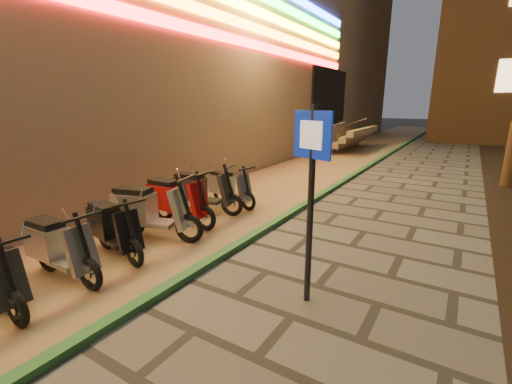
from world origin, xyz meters
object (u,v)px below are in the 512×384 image
Objects in this scene: pedestrian_sign at (311,180)px; scooter_7 at (112,227)px; scooter_6 at (57,247)px; scooter_8 at (147,211)px; scooter_10 at (200,191)px; scooter_9 at (174,200)px; scooter_11 at (228,187)px.

pedestrian_sign is 1.61× the size of scooter_7.
scooter_6 is at bearing -139.57° from pedestrian_sign.
scooter_6 is at bearing -103.92° from scooter_8.
scooter_9 is at bearing -100.25° from scooter_10.
scooter_8 reaches higher than scooter_7.
scooter_6 is 2.62m from scooter_9.
scooter_7 is (-3.41, -0.41, -1.16)m from pedestrian_sign.
scooter_7 is (-0.02, 0.94, -0.01)m from scooter_6.
scooter_6 is 3.50m from scooter_10.
scooter_6 is 1.03× the size of scooter_11.
scooter_6 is (-3.40, -1.35, -1.15)m from pedestrian_sign.
scooter_6 is 0.87× the size of scooter_8.
pedestrian_sign is 1.40× the size of scooter_8.
scooter_6 is at bearing -98.52° from scooter_10.
pedestrian_sign is 1.47× the size of scooter_10.
pedestrian_sign is at bearing -22.13° from scooter_8.
scooter_7 is 0.81m from scooter_8.
scooter_10 reaches higher than scooter_6.
scooter_10 reaches higher than scooter_11.
scooter_6 is at bearing -86.40° from scooter_9.
pedestrian_sign is 1.65× the size of scooter_11.
pedestrian_sign is 3.63m from scooter_7.
pedestrian_sign is 1.60× the size of scooter_6.
scooter_10 is (-0.20, 1.74, -0.03)m from scooter_8.
scooter_10 is (-0.04, 0.88, -0.01)m from scooter_9.
pedestrian_sign is at bearing 20.87° from scooter_6.
scooter_6 reaches higher than scooter_11.
scooter_8 is at bearing -77.94° from scooter_11.
scooter_10 is (-3.65, 2.13, -1.11)m from pedestrian_sign.
scooter_11 is (-0.06, 3.41, -0.01)m from scooter_7.
scooter_8 is at bearing 103.58° from scooter_7.
scooter_11 is at bearing 84.52° from scooter_9.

